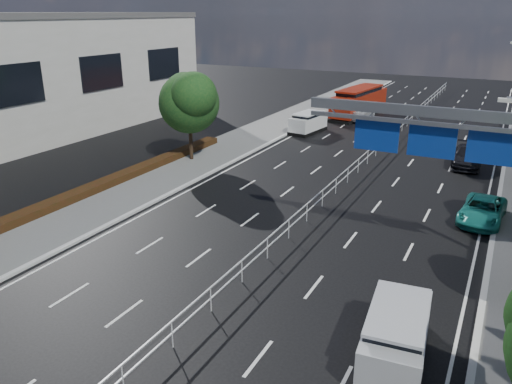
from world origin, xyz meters
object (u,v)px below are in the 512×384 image
at_px(red_bus, 359,101).
at_px(near_car_silver, 359,112).
at_px(overhead_gantry, 450,137).
at_px(white_minivan, 308,123).
at_px(silver_minivan, 396,335).
at_px(near_car_dark, 363,96).
at_px(parked_car_dark, 467,156).
at_px(parked_car_teal, 482,210).

xyz_separation_m(red_bus, near_car_silver, (0.62, -1.95, -0.73)).
bearing_deg(overhead_gantry, white_minivan, 124.93).
height_order(white_minivan, near_car_silver, white_minivan).
bearing_deg(silver_minivan, red_bus, 102.49).
bearing_deg(near_car_silver, silver_minivan, 114.64).
xyz_separation_m(near_car_dark, silver_minivan, (14.40, -47.08, 0.12)).
distance_m(white_minivan, red_bus, 10.01).
relative_size(white_minivan, near_car_dark, 0.96).
bearing_deg(red_bus, near_car_silver, -65.63).
relative_size(near_car_dark, parked_car_dark, 0.97).
bearing_deg(silver_minivan, near_car_dark, 101.58).
xyz_separation_m(white_minivan, near_car_dark, (-0.03, 18.39, -0.15)).
distance_m(near_car_silver, near_car_dark, 10.85).
relative_size(near_car_dark, parked_car_teal, 1.04).
relative_size(overhead_gantry, white_minivan, 2.28).
distance_m(near_car_dark, parked_car_dark, 27.01).
relative_size(silver_minivan, parked_car_teal, 1.01).
bearing_deg(near_car_dark, overhead_gantry, 103.98).
xyz_separation_m(near_car_silver, parked_car_dark, (11.63, -12.44, -0.14)).
height_order(overhead_gantry, near_car_dark, overhead_gantry).
bearing_deg(parked_car_teal, red_bus, 123.43).
distance_m(white_minivan, parked_car_dark, 14.90).
height_order(near_car_silver, near_car_dark, near_car_silver).
relative_size(overhead_gantry, silver_minivan, 2.26).
bearing_deg(red_bus, white_minivan, -94.37).
height_order(white_minivan, parked_car_dark, white_minivan).
bearing_deg(near_car_silver, near_car_dark, -69.56).
distance_m(near_car_dark, silver_minivan, 49.24).
bearing_deg(parked_car_dark, red_bus, 127.01).
distance_m(red_bus, parked_car_dark, 18.91).
bearing_deg(red_bus, near_car_dark, 109.59).
xyz_separation_m(near_car_dark, parked_car_dark, (14.20, -22.98, -0.07)).
bearing_deg(near_car_dark, parked_car_teal, 109.12).
relative_size(near_car_silver, silver_minivan, 1.09).
bearing_deg(white_minivan, parked_car_dark, -10.46).
xyz_separation_m(silver_minivan, parked_car_teal, (1.60, 13.46, -0.27)).
height_order(white_minivan, silver_minivan, white_minivan).
relative_size(red_bus, silver_minivan, 2.27).
height_order(near_car_dark, parked_car_dark, near_car_dark).
xyz_separation_m(overhead_gantry, parked_car_dark, (-0.24, 16.06, -4.91)).
distance_m(overhead_gantry, silver_minivan, 9.33).
height_order(silver_minivan, parked_car_dark, silver_minivan).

